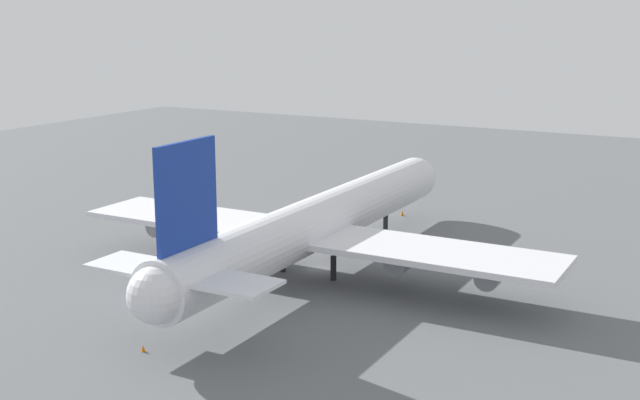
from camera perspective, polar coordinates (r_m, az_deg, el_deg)
ground_plane at (r=100.99m, az=0.00°, el=-4.81°), size 267.04×267.04×0.00m
cargo_airplane at (r=99.07m, az=-0.09°, el=-1.57°), size 66.76×60.24×19.29m
safety_cone_nose at (r=127.78m, az=5.74°, el=-0.91°), size 0.56×0.56×0.80m
safety_cone_tail at (r=78.90m, az=-12.19°, el=-10.05°), size 0.43×0.43×0.61m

